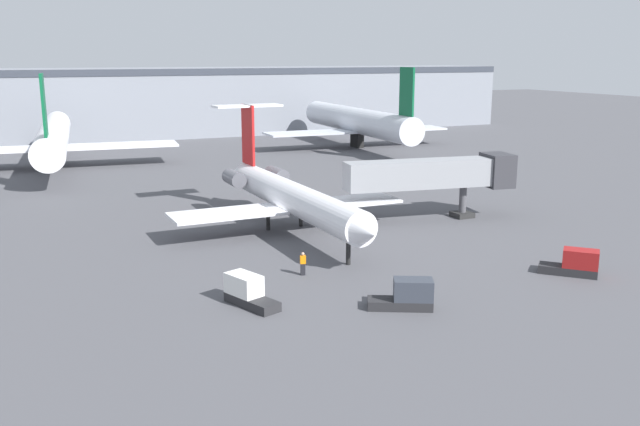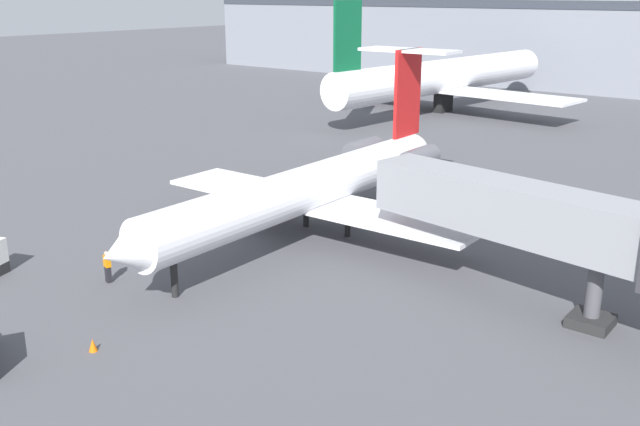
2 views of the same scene
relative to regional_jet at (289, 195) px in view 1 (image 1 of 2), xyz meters
name	(u,v)px [view 1 (image 1 of 2)]	position (x,y,z in m)	size (l,w,h in m)	color
ground_plane	(282,235)	(-1.02, -0.87, -3.33)	(400.00, 400.00, 0.10)	#4C4C51
regional_jet	(289,195)	(0.00, 0.00, 0.00)	(21.23, 28.93, 10.51)	white
jet_bridge	(440,174)	(14.79, -1.64, 1.10)	(16.82, 5.35, 6.06)	gray
ground_crew_marshaller	(303,264)	(-3.85, -12.23, -2.42)	(0.45, 0.35, 1.69)	black
baggage_tug_lead	(407,296)	(-0.55, -21.01, -2.44)	(4.20, 3.08, 1.90)	#262628
baggage_tug_trailing	(247,292)	(-9.33, -16.26, -2.44)	(2.70, 4.24, 1.90)	#262628
baggage_tug_spare	(575,264)	(13.85, -20.20, -2.44)	(3.78, 3.85, 1.90)	#262628
traffic_cone_near	(407,281)	(1.80, -17.10, -3.00)	(0.36, 0.36, 0.55)	orange
terminal_building	(127,103)	(-1.02, 80.92, 3.21)	(158.11, 19.01, 12.93)	gray
parked_airliner_west_end	(54,137)	(-16.65, 45.82, 1.00)	(33.84, 39.99, 13.37)	white
parked_airliner_west_mid	(358,121)	(31.80, 48.19, 1.16)	(32.16, 38.16, 13.67)	silver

